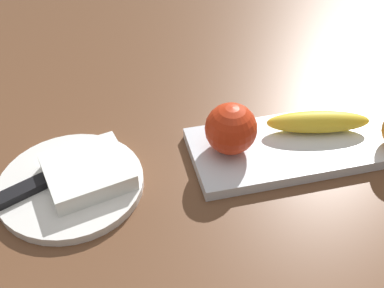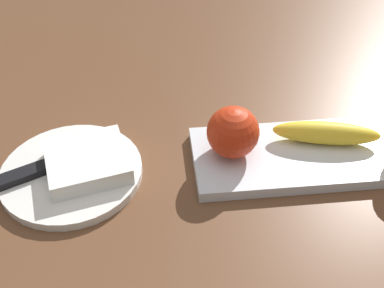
{
  "view_description": "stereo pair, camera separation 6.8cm",
  "coord_description": "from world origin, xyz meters",
  "px_view_note": "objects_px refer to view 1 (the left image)",
  "views": [
    {
      "loc": [
        -0.28,
        -0.47,
        0.5
      ],
      "look_at": [
        -0.16,
        0.02,
        0.05
      ],
      "focal_mm": 42.46,
      "sensor_mm": 36.0,
      "label": 1
    },
    {
      "loc": [
        -0.22,
        -0.49,
        0.5
      ],
      "look_at": [
        -0.16,
        0.02,
        0.05
      ],
      "focal_mm": 42.46,
      "sensor_mm": 36.0,
      "label": 2
    }
  ],
  "objects_px": {
    "dinner_plate": "(71,184)",
    "apple": "(231,129)",
    "fruit_tray": "(302,145)",
    "folded_napkin": "(87,171)",
    "banana": "(318,122)",
    "knife": "(37,185)"
  },
  "relations": [
    {
      "from": "fruit_tray",
      "to": "apple",
      "type": "distance_m",
      "value": 0.13
    },
    {
      "from": "dinner_plate",
      "to": "folded_napkin",
      "type": "distance_m",
      "value": 0.03
    },
    {
      "from": "fruit_tray",
      "to": "banana",
      "type": "distance_m",
      "value": 0.04
    },
    {
      "from": "folded_napkin",
      "to": "knife",
      "type": "bearing_deg",
      "value": -178.84
    },
    {
      "from": "dinner_plate",
      "to": "folded_napkin",
      "type": "relative_size",
      "value": 1.82
    },
    {
      "from": "fruit_tray",
      "to": "knife",
      "type": "bearing_deg",
      "value": -179.79
    },
    {
      "from": "apple",
      "to": "knife",
      "type": "height_order",
      "value": "apple"
    },
    {
      "from": "apple",
      "to": "dinner_plate",
      "type": "height_order",
      "value": "apple"
    },
    {
      "from": "folded_napkin",
      "to": "apple",
      "type": "bearing_deg",
      "value": 2.42
    },
    {
      "from": "folded_napkin",
      "to": "banana",
      "type": "bearing_deg",
      "value": 2.75
    },
    {
      "from": "apple",
      "to": "banana",
      "type": "relative_size",
      "value": 0.48
    },
    {
      "from": "banana",
      "to": "folded_napkin",
      "type": "xyz_separation_m",
      "value": [
        -0.37,
        -0.02,
        -0.01
      ]
    },
    {
      "from": "fruit_tray",
      "to": "folded_napkin",
      "type": "distance_m",
      "value": 0.34
    },
    {
      "from": "banana",
      "to": "knife",
      "type": "relative_size",
      "value": 0.97
    },
    {
      "from": "banana",
      "to": "folded_napkin",
      "type": "bearing_deg",
      "value": 14.37
    },
    {
      "from": "fruit_tray",
      "to": "dinner_plate",
      "type": "relative_size",
      "value": 1.69
    },
    {
      "from": "fruit_tray",
      "to": "apple",
      "type": "xyz_separation_m",
      "value": [
        -0.12,
        0.01,
        0.05
      ]
    },
    {
      "from": "fruit_tray",
      "to": "banana",
      "type": "height_order",
      "value": "banana"
    },
    {
      "from": "banana",
      "to": "folded_napkin",
      "type": "distance_m",
      "value": 0.37
    },
    {
      "from": "fruit_tray",
      "to": "knife",
      "type": "xyz_separation_m",
      "value": [
        -0.42,
        -0.0,
        0.01
      ]
    },
    {
      "from": "banana",
      "to": "knife",
      "type": "distance_m",
      "value": 0.45
    },
    {
      "from": "dinner_plate",
      "to": "apple",
      "type": "bearing_deg",
      "value": 2.16
    }
  ]
}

